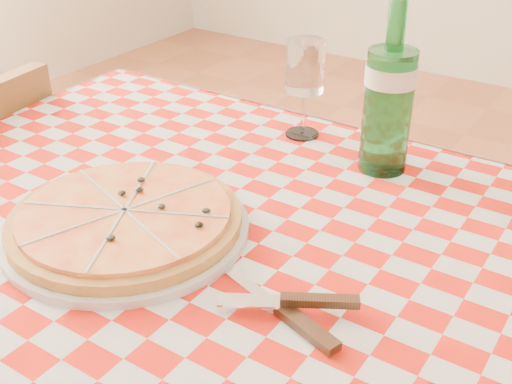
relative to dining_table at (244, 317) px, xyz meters
The scene contains 6 objects.
dining_table is the anchor object (origin of this frame).
tablecloth 0.09m from the dining_table, ahead, with size 1.30×0.90×0.01m, color #B1150A.
pizza_plate 0.21m from the dining_table, 166.86° to the right, with size 0.33×0.33×0.04m, color #BD7F3F, non-canonical shape.
water_bottle 0.41m from the dining_table, 82.10° to the left, with size 0.08×0.08×0.28m, color #1A6B29, non-canonical shape.
wine_glass 0.43m from the dining_table, 108.76° to the left, with size 0.07×0.07×0.17m, color white, non-canonical shape.
cutlery 0.16m from the dining_table, 34.26° to the right, with size 0.22×0.19×0.02m, color silver, non-canonical shape.
Camera 1 is at (0.38, -0.55, 1.23)m, focal length 45.00 mm.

